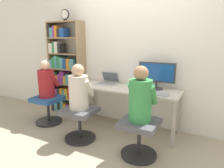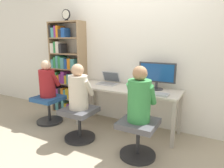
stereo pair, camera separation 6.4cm
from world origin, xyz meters
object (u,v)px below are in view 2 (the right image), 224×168
Objects in this scene: desktop_monitor at (157,75)px; office_chair_left at (138,135)px; bookshelf at (65,71)px; person_at_laptop at (78,89)px; office_chair_right at (79,120)px; office_chair_side at (49,106)px; laptop at (108,81)px; keyboard at (152,93)px; person_near_shelf at (47,81)px; person_at_monitor at (139,97)px; desk_clock at (66,15)px.

desktop_monitor reaches higher than office_chair_left.
person_at_laptop is at bearing -39.73° from bookshelf.
office_chair_side is at bearing 164.77° from office_chair_right.
bookshelf reaches higher than person_at_laptop.
laptop is 0.93m from keyboard.
laptop is 0.77m from person_at_laptop.
bookshelf is 2.80× the size of person_near_shelf.
person_at_laptop is (-0.93, 0.01, -0.01)m from person_at_monitor.
office_chair_left is 0.73× the size of person_at_laptop.
bookshelf is (-1.02, 0.03, 0.10)m from laptop.
office_chair_side is at bearing -172.31° from keyboard.
desktop_monitor is 1.20× the size of office_chair_left.
office_chair_side is at bearing 172.24° from office_chair_left.
person_at_monitor is at bearing -87.96° from desktop_monitor.
keyboard reaches higher than office_chair_left.
person_near_shelf reaches higher than office_chair_right.
person_at_laptop is 1.36× the size of office_chair_side.
desktop_monitor reaches higher than office_chair_right.
bookshelf is (-1.90, 0.32, 0.13)m from keyboard.
bookshelf reaches higher than desktop_monitor.
person_at_laptop reaches higher than desktop_monitor.
person_at_monitor is 2.06m from bookshelf.
desk_clock reaches higher than person_near_shelf.
laptop is at bearing 138.44° from office_chair_left.
bookshelf reaches higher than laptop.
person_at_monitor reaches higher than office_chair_left.
person_near_shelf is at bearing -162.93° from desktop_monitor.
keyboard reaches higher than office_chair_right.
keyboard is at bearing 7.54° from person_near_shelf.
keyboard is 1.83m from person_near_shelf.
desk_clock is 1.25m from person_near_shelf.
desk_clock reaches higher than office_chair_side.
office_chair_right is (-0.94, -0.48, -0.42)m from keyboard.
desktop_monitor is 1.70× the size of laptop.
desk_clock is at bearing 156.63° from office_chair_left.
person_near_shelf is at bearing 172.25° from person_at_monitor.
desktop_monitor is 1.98m from desk_clock.
office_chair_left is (0.03, -0.80, -0.64)m from desktop_monitor.
office_chair_right is 1.00× the size of office_chair_side.
office_chair_right is 0.47m from person_at_laptop.
person_at_monitor is (0.00, 0.01, 0.49)m from office_chair_left.
person_near_shelf is at bearing -172.46° from keyboard.
person_at_laptop is 1.02× the size of person_near_shelf.
desktop_monitor is at bearing 92.04° from person_at_monitor.
office_chair_left is 2.13m from bookshelf.
person_near_shelf is at bearing -95.90° from desk_clock.
office_chair_left is 0.49m from person_at_monitor.
laptop is at bearing 162.10° from keyboard.
person_at_monitor is 0.93m from person_at_laptop.
bookshelf is (-1.89, 0.81, 0.06)m from person_at_monitor.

